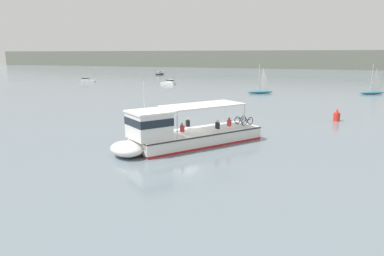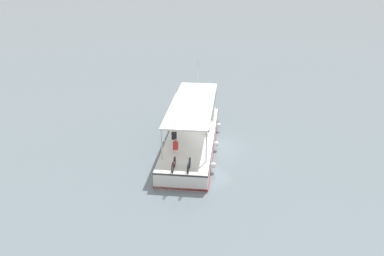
{
  "view_description": "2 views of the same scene",
  "coord_description": "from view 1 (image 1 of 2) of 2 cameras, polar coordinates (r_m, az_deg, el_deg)",
  "views": [
    {
      "loc": [
        11.28,
        -25.81,
        7.15
      ],
      "look_at": [
        1.18,
        -0.91,
        1.4
      ],
      "focal_mm": 32.35,
      "sensor_mm": 36.0,
      "label": 1
    },
    {
      "loc": [
        13.18,
        22.1,
        12.8
      ],
      "look_at": [
        1.18,
        -0.91,
        1.4
      ],
      "focal_mm": 37.45,
      "sensor_mm": 36.0,
      "label": 2
    }
  ],
  "objects": [
    {
      "name": "channel_buoy",
      "position": [
        40.82,
        22.75,
        1.85
      ],
      "size": [
        0.7,
        0.7,
        1.4
      ],
      "color": "red",
      "rests_on": "ground"
    },
    {
      "name": "motorboat_off_stern",
      "position": [
        123.05,
        -5.4,
        8.95
      ],
      "size": [
        1.34,
        3.61,
        1.26
      ],
      "color": "#232328",
      "rests_on": "ground"
    },
    {
      "name": "motorboat_far_right",
      "position": [
        83.55,
        -3.81,
        7.52
      ],
      "size": [
        3.73,
        1.71,
        1.26
      ],
      "color": "white",
      "rests_on": "ground"
    },
    {
      "name": "distant_shoreline",
      "position": [
        191.8,
        19.05,
        10.64
      ],
      "size": [
        400.0,
        28.0,
        8.97
      ],
      "primitive_type": "cube",
      "color": "slate",
      "rests_on": "ground"
    },
    {
      "name": "motorboat_mid_channel",
      "position": [
        94.45,
        -16.91,
        7.56
      ],
      "size": [
        3.83,
        2.53,
        1.26
      ],
      "color": "white",
      "rests_on": "ground"
    },
    {
      "name": "ferry_main",
      "position": [
        27.02,
        -1.79,
        -1.05
      ],
      "size": [
        9.69,
        12.25,
        5.32
      ],
      "color": "white",
      "rests_on": "ground"
    },
    {
      "name": "sailboat_horizon_east",
      "position": [
        71.48,
        27.58,
        5.41
      ],
      "size": [
        4.83,
        3.69,
        5.4
      ],
      "color": "teal",
      "rests_on": "ground"
    },
    {
      "name": "sailboat_near_port",
      "position": [
        65.9,
        11.2,
        6.1
      ],
      "size": [
        4.91,
        3.45,
        5.4
      ],
      "color": "teal",
      "rests_on": "ground"
    },
    {
      "name": "ground_plane",
      "position": [
        29.06,
        -1.48,
        -2.17
      ],
      "size": [
        400.0,
        400.0,
        0.0
      ],
      "primitive_type": "plane",
      "color": "slate"
    }
  ]
}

